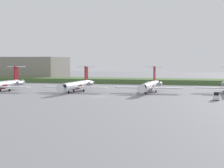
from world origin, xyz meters
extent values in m
plane|color=gray|center=(0.00, 30.00, 0.00)|extent=(500.00, 500.00, 0.00)
cube|color=#4C6B38|center=(0.00, 76.25, 1.11)|extent=(320.00, 20.00, 2.23)
cylinder|color=silver|center=(-38.96, 9.78, 2.45)|extent=(2.70, 24.00, 2.70)
cone|color=silver|center=(-38.96, 23.78, 2.45)|extent=(2.30, 4.00, 2.29)
cylinder|color=maroon|center=(-38.96, 9.78, 2.30)|extent=(2.76, 3.60, 2.76)
cube|color=silver|center=(-33.05, 8.78, 1.84)|extent=(11.00, 3.20, 0.36)
cube|color=maroon|center=(-38.96, 20.78, 6.40)|extent=(0.36, 3.20, 5.20)
cube|color=silver|center=(-38.96, 21.08, 8.80)|extent=(6.80, 1.80, 0.24)
cylinder|color=gray|center=(-41.21, 18.98, 2.65)|extent=(1.50, 3.40, 1.50)
cylinder|color=gray|center=(-36.71, 18.98, 2.65)|extent=(1.50, 3.40, 1.50)
cylinder|color=black|center=(-40.86, 12.18, 0.45)|extent=(0.35, 0.90, 0.90)
cylinder|color=black|center=(-37.06, 12.18, 0.45)|extent=(0.35, 0.90, 0.90)
cylinder|color=silver|center=(-12.54, 14.87, 2.45)|extent=(2.70, 24.00, 2.70)
cone|color=silver|center=(-12.54, 1.37, 2.45)|extent=(2.70, 3.00, 2.70)
cone|color=silver|center=(-12.54, 28.87, 2.45)|extent=(2.29, 4.00, 2.29)
cube|color=black|center=(-12.54, 3.27, 2.92)|extent=(2.03, 1.80, 0.90)
cylinder|color=maroon|center=(-12.54, 14.87, 2.30)|extent=(2.76, 3.60, 2.76)
cube|color=silver|center=(-18.44, 13.87, 1.84)|extent=(11.00, 3.20, 0.36)
cube|color=silver|center=(-6.63, 13.87, 1.84)|extent=(11.00, 3.20, 0.36)
cube|color=maroon|center=(-12.54, 25.87, 6.40)|extent=(0.36, 3.20, 5.20)
cube|color=silver|center=(-12.54, 26.17, 8.80)|extent=(6.80, 1.80, 0.24)
cylinder|color=gray|center=(-14.79, 24.07, 2.65)|extent=(1.50, 3.40, 1.50)
cylinder|color=gray|center=(-10.29, 24.07, 2.65)|extent=(1.50, 3.40, 1.50)
cylinder|color=gray|center=(-12.54, 7.43, 1.00)|extent=(0.20, 0.20, 0.65)
cylinder|color=black|center=(-12.54, 7.43, 0.45)|extent=(0.30, 0.90, 0.90)
cylinder|color=black|center=(-14.44, 17.27, 0.45)|extent=(0.35, 0.90, 0.90)
cylinder|color=black|center=(-10.64, 17.27, 0.45)|extent=(0.35, 0.90, 0.90)
cylinder|color=silver|center=(12.85, 17.93, 2.45)|extent=(2.70, 24.00, 2.70)
cone|color=silver|center=(12.85, 4.43, 2.45)|extent=(2.70, 3.00, 2.70)
cone|color=silver|center=(12.85, 31.93, 2.45)|extent=(2.29, 4.00, 2.29)
cube|color=black|center=(12.85, 6.33, 2.92)|extent=(2.03, 1.80, 0.90)
cylinder|color=maroon|center=(12.85, 17.93, 2.30)|extent=(2.76, 3.60, 2.76)
cube|color=silver|center=(6.95, 16.93, 1.84)|extent=(11.00, 3.20, 0.36)
cube|color=silver|center=(18.76, 16.93, 1.84)|extent=(11.00, 3.20, 0.36)
cube|color=maroon|center=(12.85, 28.93, 6.40)|extent=(0.36, 3.20, 5.20)
cube|color=silver|center=(12.85, 29.23, 8.80)|extent=(6.80, 1.80, 0.24)
cylinder|color=gray|center=(10.60, 27.13, 2.65)|extent=(1.50, 3.40, 1.50)
cylinder|color=gray|center=(15.10, 27.13, 2.65)|extent=(1.50, 3.40, 1.50)
cylinder|color=gray|center=(12.85, 10.49, 1.00)|extent=(0.20, 0.20, 0.65)
cylinder|color=black|center=(12.85, 10.49, 0.45)|extent=(0.30, 0.90, 0.90)
cylinder|color=black|center=(10.95, 20.33, 0.45)|extent=(0.35, 0.90, 0.90)
cylinder|color=black|center=(14.75, 20.33, 0.45)|extent=(0.35, 0.90, 0.90)
cube|color=silver|center=(33.64, 22.59, 1.84)|extent=(11.00, 3.20, 0.36)
cylinder|color=gray|center=(37.29, 32.79, 2.65)|extent=(1.50, 3.40, 1.50)
cylinder|color=black|center=(37.64, 25.99, 0.45)|extent=(0.35, 0.90, 0.90)
cube|color=gray|center=(-85.16, 97.57, 6.61)|extent=(66.55, 29.41, 13.23)
cube|color=silver|center=(35.04, -1.70, 0.85)|extent=(1.70, 3.20, 1.10)
cube|color=black|center=(35.04, -2.26, 1.85)|extent=(1.36, 1.10, 0.90)
cylinder|color=black|center=(34.29, -2.66, 0.30)|extent=(0.22, 0.60, 0.60)
cylinder|color=black|center=(35.79, -2.66, 0.30)|extent=(0.22, 0.60, 0.60)
cylinder|color=black|center=(34.29, -0.74, 0.30)|extent=(0.22, 0.60, 0.60)
cylinder|color=black|center=(35.79, -0.74, 0.30)|extent=(0.22, 0.60, 0.60)
camera|label=1|loc=(35.28, -116.63, 11.02)|focal=63.98mm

